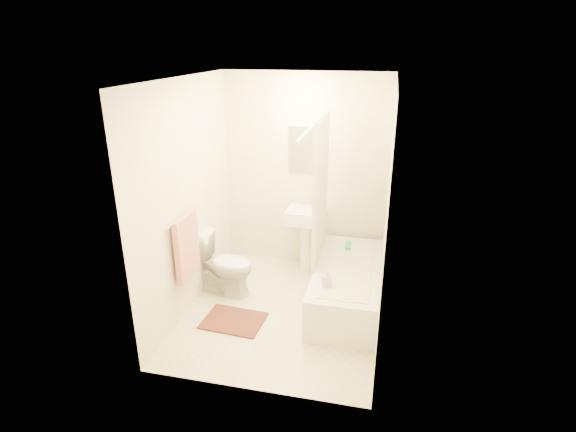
% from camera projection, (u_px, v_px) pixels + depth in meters
% --- Properties ---
extents(floor, '(2.40, 2.40, 0.00)m').
position_uv_depth(floor, '(283.00, 311.00, 4.83)').
color(floor, beige).
rests_on(floor, ground).
extents(ceiling, '(2.40, 2.40, 0.00)m').
position_uv_depth(ceiling, '(282.00, 78.00, 3.96)').
color(ceiling, white).
rests_on(ceiling, ground).
extents(wall_back, '(2.00, 0.02, 2.40)m').
position_uv_depth(wall_back, '(305.00, 173.00, 5.49)').
color(wall_back, beige).
rests_on(wall_back, ground).
extents(wall_left, '(0.02, 2.40, 2.40)m').
position_uv_depth(wall_left, '(188.00, 199.00, 4.60)').
color(wall_left, beige).
rests_on(wall_left, ground).
extents(wall_right, '(0.02, 2.40, 2.40)m').
position_uv_depth(wall_right, '(386.00, 214.00, 4.19)').
color(wall_right, beige).
rests_on(wall_right, ground).
extents(mirror, '(0.40, 0.03, 0.55)m').
position_uv_depth(mirror, '(305.00, 150.00, 5.36)').
color(mirror, white).
rests_on(mirror, wall_back).
extents(curtain_rod, '(0.03, 1.70, 0.03)m').
position_uv_depth(curtain_rod, '(316.00, 123.00, 4.13)').
color(curtain_rod, silver).
rests_on(curtain_rod, wall_back).
extents(shower_curtain, '(0.04, 0.80, 1.55)m').
position_uv_depth(shower_curtain, '(321.00, 191.00, 4.78)').
color(shower_curtain, silver).
rests_on(shower_curtain, curtain_rod).
extents(towel_bar, '(0.02, 0.60, 0.02)m').
position_uv_depth(towel_bar, '(181.00, 217.00, 4.40)').
color(towel_bar, silver).
rests_on(towel_bar, wall_left).
extents(towel, '(0.06, 0.45, 0.66)m').
position_uv_depth(towel, '(187.00, 247.00, 4.51)').
color(towel, '#CC7266').
rests_on(towel, towel_bar).
extents(toilet_paper, '(0.11, 0.12, 0.12)m').
position_uv_depth(toilet_paper, '(202.00, 239.00, 4.88)').
color(toilet_paper, white).
rests_on(toilet_paper, wall_left).
extents(toilet, '(0.75, 0.49, 0.69)m').
position_uv_depth(toilet, '(223.00, 264.00, 5.08)').
color(toilet, white).
rests_on(toilet, floor).
extents(sink, '(0.48, 0.39, 0.90)m').
position_uv_depth(sink, '(306.00, 238.00, 5.52)').
color(sink, white).
rests_on(sink, floor).
extents(bathtub, '(0.70, 1.59, 0.45)m').
position_uv_depth(bathtub, '(347.00, 286.00, 4.89)').
color(bathtub, silver).
rests_on(bathtub, floor).
extents(bath_mat, '(0.64, 0.50, 0.02)m').
position_uv_depth(bath_mat, '(234.00, 321.00, 4.64)').
color(bath_mat, '#4A2B1E').
rests_on(bath_mat, floor).
extents(soap_bottle, '(0.11, 0.11, 0.19)m').
position_uv_depth(soap_bottle, '(327.00, 278.00, 4.40)').
color(soap_bottle, silver).
rests_on(soap_bottle, bathtub).
extents(scrub_brush, '(0.07, 0.20, 0.04)m').
position_uv_depth(scrub_brush, '(348.00, 245.00, 5.27)').
color(scrub_brush, '#2FA369').
rests_on(scrub_brush, bathtub).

